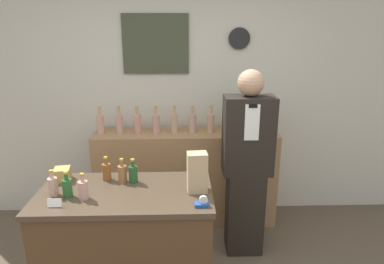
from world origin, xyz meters
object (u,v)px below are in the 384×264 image
object	(u,v)px
shopkeeper	(247,166)
paper_bag	(197,172)
tape_dispenser	(202,203)
potted_plant	(251,112)

from	to	relation	value
shopkeeper	paper_bag	size ratio (longest dim) A/B	6.03
shopkeeper	tape_dispenser	xyz separation A→B (m)	(-0.45, -0.86, 0.11)
shopkeeper	paper_bag	world-z (taller)	shopkeeper
shopkeeper	potted_plant	distance (m)	0.66
potted_plant	tape_dispenser	size ratio (longest dim) A/B	4.28
potted_plant	paper_bag	world-z (taller)	potted_plant
shopkeeper	potted_plant	xyz separation A→B (m)	(0.13, 0.54, 0.37)
shopkeeper	tape_dispenser	world-z (taller)	shopkeeper
shopkeeper	paper_bag	xyz separation A→B (m)	(-0.48, -0.65, 0.23)
potted_plant	tape_dispenser	bearing A→B (deg)	-112.51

